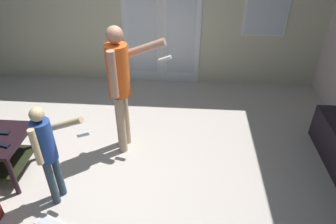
% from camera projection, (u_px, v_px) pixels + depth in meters
% --- Properties ---
extents(ground_plane, '(6.06, 5.03, 0.02)m').
position_uv_depth(ground_plane, '(102.00, 184.00, 3.31)').
color(ground_plane, beige).
extents(person_adult, '(0.69, 0.41, 1.53)m').
position_uv_depth(person_adult, '(120.00, 81.00, 3.32)').
color(person_adult, tan).
rests_on(person_adult, ground_plane).
extents(person_child, '(0.52, 0.29, 1.10)m').
position_uv_depth(person_child, '(48.00, 148.00, 2.77)').
color(person_child, '#2F414E').
rests_on(person_child, ground_plane).
extents(tv_remote_black, '(0.17, 0.06, 0.02)m').
position_uv_depth(tv_remote_black, '(2.00, 133.00, 3.20)').
color(tv_remote_black, black).
rests_on(tv_remote_black, coffee_table).
extents(dvd_remote_slim, '(0.18, 0.09, 0.02)m').
position_uv_depth(dvd_remote_slim, '(2.00, 145.00, 3.04)').
color(dvd_remote_slim, black).
rests_on(dvd_remote_slim, coffee_table).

